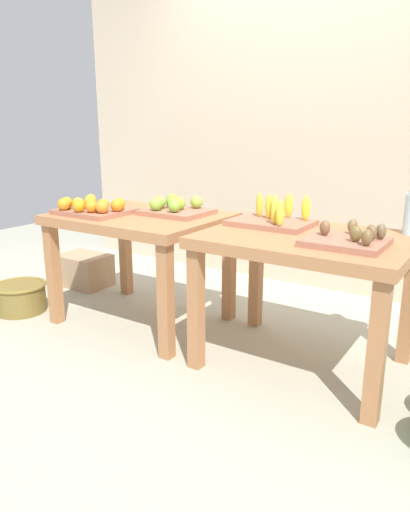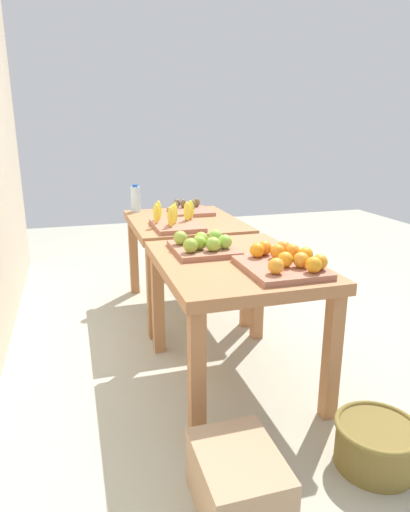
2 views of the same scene
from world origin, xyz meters
TOP-DOWN VIEW (x-y plane):
  - ground_plane at (0.00, 0.00)m, footprint 8.00×8.00m
  - back_wall at (0.00, 1.35)m, footprint 4.40×0.12m
  - display_table_left at (-0.56, 0.00)m, footprint 1.04×0.80m
  - display_table_right at (0.56, 0.00)m, footprint 1.04×0.80m
  - orange_bin at (-0.80, -0.17)m, footprint 0.44×0.37m
  - apple_bin at (-0.37, 0.12)m, footprint 0.40×0.34m
  - banana_crate at (0.31, 0.13)m, footprint 0.44×0.33m
  - kiwi_bin at (0.80, -0.10)m, footprint 0.36×0.32m
  - wicker_basket at (-1.38, -0.35)m, footprint 0.36×0.36m
  - cardboard_produce_box at (-1.44, 0.30)m, footprint 0.40×0.30m

SIDE VIEW (x-z plane):
  - ground_plane at x=0.00m, z-range 0.00..0.00m
  - wicker_basket at x=-1.38m, z-range 0.01..0.21m
  - cardboard_produce_box at x=-1.44m, z-range 0.00..0.26m
  - display_table_left at x=-0.56m, z-range 0.26..0.98m
  - display_table_right at x=0.56m, z-range 0.26..0.98m
  - kiwi_bin at x=0.80m, z-range 0.70..0.80m
  - apple_bin at x=-0.37m, z-range 0.71..0.82m
  - orange_bin at x=-0.80m, z-range 0.71..0.82m
  - banana_crate at x=0.31m, z-range 0.68..0.85m
  - back_wall at x=0.00m, z-range 0.00..3.00m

